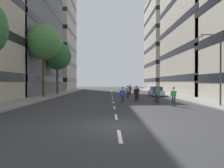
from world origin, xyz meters
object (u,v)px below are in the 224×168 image
parked_car_near (156,92)px  skater_2 (128,91)px  skater_5 (123,94)px  street_tree_mid (43,42)px  streetlamp_right (217,61)px  skater_8 (174,96)px  skater_1 (130,89)px  skater_4 (156,93)px  street_tree_far (57,56)px  skater_6 (137,92)px  skater_3 (136,93)px  skater_0 (130,89)px  skater_9 (158,94)px

parked_car_near → skater_2: 7.15m
skater_2 → skater_5: (-1.19, -7.56, -0.03)m
street_tree_mid → streetlamp_right: 23.07m
skater_8 → skater_1: bearing=97.9°
parked_car_near → street_tree_mid: bearing=-169.2°
parked_car_near → skater_4: skater_4 is taller
streetlamp_right → street_tree_far: bearing=133.5°
skater_6 → skater_1: bearing=89.4°
parked_car_near → street_tree_mid: street_tree_mid is taller
skater_3 → streetlamp_right: bearing=-35.5°
parked_car_near → skater_8: skater_8 is taller
skater_3 → skater_6: same height
skater_1 → skater_6: same height
skater_1 → skater_6: (-0.11, -10.53, 0.00)m
skater_5 → street_tree_far: bearing=121.6°
skater_0 → skater_1: size_ratio=1.00×
skater_5 → skater_2: bearing=81.1°
streetlamp_right → skater_2: (-7.21, 10.12, -3.12)m
street_tree_far → skater_3: size_ratio=5.33×
skater_1 → skater_4: size_ratio=1.00×
parked_car_near → skater_5: bearing=-116.0°
skater_8 → skater_9: same height
skater_9 → skater_5: bearing=-171.4°
skater_1 → skater_3: size_ratio=1.00×
street_tree_far → skater_2: bearing=-40.2°
street_tree_mid → street_tree_far: 8.47m
street_tree_mid → streetlamp_right: (19.34, -11.97, -3.89)m
skater_1 → skater_9: 14.68m
street_tree_mid → skater_1: bearing=23.6°
street_tree_far → skater_3: (12.60, -15.57, -6.07)m
street_tree_mid → skater_5: street_tree_mid is taller
streetlamp_right → skater_8: (-3.77, 0.46, -3.15)m
skater_0 → skater_3: (-0.82, -15.73, -0.03)m
street_tree_far → skater_5: (10.95, -17.82, -6.07)m
street_tree_mid → skater_4: size_ratio=5.89×
skater_1 → skater_5: 15.33m
skater_4 → skater_5: bearing=-145.8°
street_tree_mid → skater_0: street_tree_mid is taller
skater_6 → skater_9: bearing=-68.1°
skater_6 → skater_9: (1.63, -4.07, -0.03)m
skater_3 → skater_1: bearing=87.5°
parked_car_near → street_tree_far: bearing=163.3°
skater_5 → streetlamp_right: bearing=-17.0°
street_tree_mid → skater_0: size_ratio=5.89×
streetlamp_right → skater_3: 8.86m
skater_4 → skater_6: 2.69m
street_tree_far → skater_8: size_ratio=5.33×
parked_car_near → streetlamp_right: streetlamp_right is taller
skater_6 → skater_3: bearing=-100.9°
street_tree_mid → skater_6: size_ratio=5.89×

